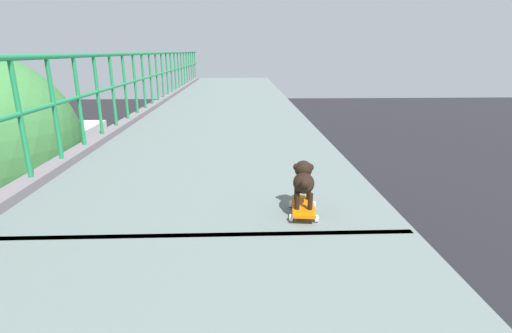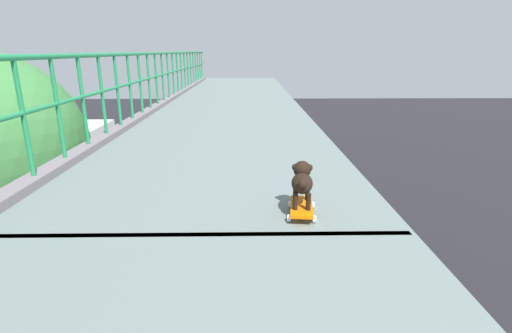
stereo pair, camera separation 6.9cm
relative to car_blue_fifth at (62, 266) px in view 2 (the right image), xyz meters
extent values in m
cube|color=black|center=(5.63, -8.55, 5.47)|extent=(3.13, 0.06, 0.00)
cylinder|color=#218E51|center=(4.08, -7.50, 6.08)|extent=(0.04, 0.04, 1.06)
cylinder|color=#218E51|center=(4.08, -6.88, 6.08)|extent=(0.04, 0.04, 1.06)
cylinder|color=#218E51|center=(4.08, -6.25, 6.08)|extent=(0.04, 0.04, 1.06)
cylinder|color=#218E51|center=(4.08, -5.62, 6.08)|extent=(0.04, 0.04, 1.06)
cylinder|color=#218E51|center=(4.08, -4.99, 6.08)|extent=(0.04, 0.04, 1.06)
cylinder|color=#218E51|center=(4.08, -4.37, 6.08)|extent=(0.04, 0.04, 1.06)
cylinder|color=#218E51|center=(4.08, -3.74, 6.08)|extent=(0.04, 0.04, 1.06)
cylinder|color=#218E51|center=(4.08, -3.11, 6.08)|extent=(0.04, 0.04, 1.06)
cylinder|color=#218E51|center=(4.08, -2.48, 6.08)|extent=(0.04, 0.04, 1.06)
cylinder|color=#218E51|center=(4.08, -1.85, 6.08)|extent=(0.04, 0.04, 1.06)
cylinder|color=#218E51|center=(4.08, -1.23, 6.08)|extent=(0.04, 0.04, 1.06)
cylinder|color=#218E51|center=(4.08, -0.60, 6.08)|extent=(0.04, 0.04, 1.06)
cylinder|color=#218E51|center=(4.08, 0.03, 6.08)|extent=(0.04, 0.04, 1.06)
cylinder|color=#218E51|center=(4.08, 0.66, 6.08)|extent=(0.04, 0.04, 1.06)
cylinder|color=#218E51|center=(4.08, 1.28, 6.08)|extent=(0.04, 0.04, 1.06)
cylinder|color=#218E51|center=(4.08, 1.91, 6.08)|extent=(0.04, 0.04, 1.06)
cylinder|color=#218E51|center=(4.08, 2.54, 6.08)|extent=(0.04, 0.04, 1.06)
cylinder|color=#218E51|center=(4.08, 3.17, 6.08)|extent=(0.04, 0.04, 1.06)
cylinder|color=#218E51|center=(4.08, 3.79, 6.08)|extent=(0.04, 0.04, 1.06)
cylinder|color=#218E51|center=(4.08, 4.42, 6.08)|extent=(0.04, 0.04, 1.06)
cylinder|color=#218E51|center=(4.08, 5.05, 6.08)|extent=(0.04, 0.04, 1.06)
cylinder|color=#218E51|center=(4.08, 5.68, 6.08)|extent=(0.04, 0.04, 1.06)
cube|color=navy|center=(0.00, 0.06, -0.14)|extent=(1.69, 4.43, 0.74)
cube|color=#1E232B|center=(0.00, -0.19, 0.50)|extent=(1.46, 2.27, 0.53)
cylinder|color=black|center=(0.81, 1.53, -0.38)|extent=(0.19, 0.68, 0.68)
cylinder|color=black|center=(-0.81, 1.53, -0.38)|extent=(0.19, 0.68, 0.68)
cylinder|color=black|center=(0.81, -1.42, -0.38)|extent=(0.19, 0.68, 0.68)
cylinder|color=black|center=(-0.81, -1.42, -0.38)|extent=(0.19, 0.68, 0.68)
cube|color=white|center=(-3.85, 8.41, 0.99)|extent=(2.44, 10.12, 2.87)
cube|color=black|center=(-3.85, 8.41, 1.49)|extent=(2.46, 9.31, 0.70)
cylinder|color=black|center=(-2.68, 11.96, -0.24)|extent=(0.28, 0.96, 0.96)
cylinder|color=black|center=(-5.02, 11.96, -0.24)|extent=(0.28, 0.96, 0.96)
cylinder|color=black|center=(-2.68, 5.63, -0.24)|extent=(0.28, 0.96, 0.96)
cylinder|color=black|center=(-5.02, 5.63, -0.24)|extent=(0.28, 0.96, 0.96)
cylinder|color=brown|center=(1.34, -4.32, 1.60)|extent=(0.57, 0.57, 4.64)
cube|color=orange|center=(6.48, -8.24, 5.54)|extent=(0.21, 0.42, 0.02)
cylinder|color=white|center=(6.59, -8.12, 5.50)|extent=(0.03, 0.06, 0.05)
cylinder|color=white|center=(6.40, -8.10, 5.50)|extent=(0.03, 0.06, 0.05)
cylinder|color=white|center=(6.56, -8.38, 5.50)|extent=(0.03, 0.06, 0.05)
cylinder|color=white|center=(6.37, -8.35, 5.50)|extent=(0.03, 0.06, 0.05)
cylinder|color=black|center=(6.54, -8.13, 5.61)|extent=(0.04, 0.04, 0.13)
cylinder|color=black|center=(6.44, -8.11, 5.61)|extent=(0.04, 0.04, 0.13)
cylinder|color=black|center=(6.52, -8.32, 5.61)|extent=(0.04, 0.04, 0.13)
cylinder|color=black|center=(6.42, -8.31, 5.61)|extent=(0.04, 0.04, 0.13)
ellipsoid|color=black|center=(6.48, -8.22, 5.72)|extent=(0.19, 0.28, 0.14)
sphere|color=black|center=(6.49, -8.11, 5.79)|extent=(0.14, 0.14, 0.14)
ellipsoid|color=black|center=(6.50, -8.05, 5.78)|extent=(0.05, 0.07, 0.04)
sphere|color=black|center=(6.54, -8.11, 5.81)|extent=(0.06, 0.06, 0.06)
sphere|color=black|center=(6.44, -8.10, 5.81)|extent=(0.06, 0.06, 0.06)
sphere|color=black|center=(6.46, -8.36, 5.76)|extent=(0.07, 0.07, 0.07)
camera|label=1|loc=(6.02, -10.88, 6.67)|focal=26.66mm
camera|label=2|loc=(6.09, -10.88, 6.67)|focal=26.66mm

